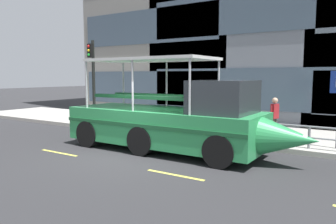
% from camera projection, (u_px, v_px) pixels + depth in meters
% --- Properties ---
extents(ground_plane, '(120.00, 120.00, 0.00)m').
position_uv_depth(ground_plane, '(134.00, 155.00, 11.36)').
color(ground_plane, '#2B2B2D').
extents(sidewalk, '(32.00, 4.80, 0.18)m').
position_uv_depth(sidewalk, '(207.00, 130.00, 16.02)').
color(sidewalk, '#A8A59E').
rests_on(sidewalk, ground_plane).
extents(curb_edge, '(32.00, 0.18, 0.18)m').
position_uv_depth(curb_edge, '(181.00, 138.00, 13.94)').
color(curb_edge, '#B2ADA3').
rests_on(curb_edge, ground_plane).
extents(lane_centreline, '(25.80, 0.12, 0.01)m').
position_uv_depth(lane_centreline, '(110.00, 162.00, 10.34)').
color(lane_centreline, '#DBD64C').
rests_on(lane_centreline, ground_plane).
extents(curb_guardrail, '(12.36, 0.09, 0.80)m').
position_uv_depth(curb_guardrail, '(193.00, 123.00, 13.95)').
color(curb_guardrail, gray).
rests_on(curb_guardrail, sidewalk).
extents(traffic_light_pole, '(0.24, 0.46, 4.38)m').
position_uv_depth(traffic_light_pole, '(93.00, 73.00, 17.63)').
color(traffic_light_pole, black).
rests_on(traffic_light_pole, sidewalk).
extents(duck_tour_boat, '(9.00, 2.49, 3.33)m').
position_uv_depth(duck_tour_boat, '(175.00, 121.00, 11.67)').
color(duck_tour_boat, '#2D9351').
rests_on(duck_tour_boat, ground_plane).
extents(pedestrian_near_bow, '(0.29, 0.44, 1.66)m').
position_uv_depth(pedestrian_near_bow, '(275.00, 114.00, 13.17)').
color(pedestrian_near_bow, '#47423D').
rests_on(pedestrian_near_bow, sidewalk).
extents(pedestrian_mid_left, '(0.44, 0.21, 1.52)m').
position_uv_depth(pedestrian_mid_left, '(197.00, 112.00, 14.54)').
color(pedestrian_mid_left, '#47423D').
rests_on(pedestrian_mid_left, sidewalk).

